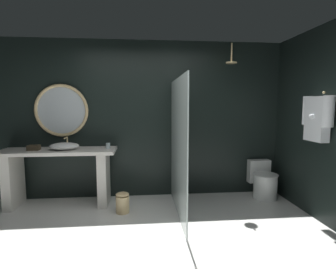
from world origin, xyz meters
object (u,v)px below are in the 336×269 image
at_px(tissue_box, 34,148).
at_px(toilet, 263,182).
at_px(round_wall_mirror, 61,110).
at_px(rain_shower_head, 231,60).
at_px(vessel_sink, 64,146).
at_px(tumbler_cup, 108,146).
at_px(waste_bin, 123,202).
at_px(hanging_bathrobe, 317,116).

height_order(tissue_box, toilet, tissue_box).
height_order(round_wall_mirror, rain_shower_head, rain_shower_head).
xyz_separation_m(vessel_sink, toilet, (3.21, 0.03, -0.66)).
relative_size(vessel_sink, rain_shower_head, 1.44).
height_order(tumbler_cup, toilet, tumbler_cup).
distance_m(rain_shower_head, waste_bin, 2.71).
xyz_separation_m(toilet, waste_bin, (-2.32, -0.42, -0.11)).
height_order(vessel_sink, tissue_box, vessel_sink).
bearing_deg(round_wall_mirror, vessel_sink, -70.03).
xyz_separation_m(tumbler_cup, rain_shower_head, (1.92, -0.06, 1.32)).
distance_m(tumbler_cup, waste_bin, 0.91).
xyz_separation_m(round_wall_mirror, rain_shower_head, (2.68, -0.31, 0.77)).
distance_m(tissue_box, waste_bin, 1.58).
distance_m(round_wall_mirror, rain_shower_head, 2.80).
bearing_deg(waste_bin, round_wall_mirror, 146.14).
relative_size(hanging_bathrobe, waste_bin, 2.18).
height_order(tissue_box, waste_bin, tissue_box).
bearing_deg(waste_bin, tissue_box, 164.15).
height_order(vessel_sink, toilet, vessel_sink).
xyz_separation_m(tumbler_cup, round_wall_mirror, (-0.75, 0.24, 0.55)).
bearing_deg(tumbler_cup, rain_shower_head, -1.90).
distance_m(vessel_sink, toilet, 3.28).
bearing_deg(tissue_box, hanging_bathrobe, -12.71).
distance_m(vessel_sink, round_wall_mirror, 0.61).
bearing_deg(tissue_box, rain_shower_head, -0.42).
relative_size(tumbler_cup, hanging_bathrobe, 0.14).
relative_size(round_wall_mirror, rain_shower_head, 2.75).
relative_size(vessel_sink, tumbler_cup, 5.00).
xyz_separation_m(vessel_sink, rain_shower_head, (2.58, -0.03, 1.31)).
xyz_separation_m(round_wall_mirror, waste_bin, (0.99, -0.67, -1.31)).
relative_size(tumbler_cup, waste_bin, 0.29).
bearing_deg(tumbler_cup, round_wall_mirror, 162.01).
height_order(tissue_box, hanging_bathrobe, hanging_bathrobe).
height_order(vessel_sink, round_wall_mirror, round_wall_mirror).
relative_size(tissue_box, toilet, 0.28).
bearing_deg(tissue_box, toilet, 0.68).
xyz_separation_m(tumbler_cup, hanging_bathrobe, (2.80, -0.92, 0.49)).
bearing_deg(vessel_sink, round_wall_mirror, 109.97).
height_order(vessel_sink, rain_shower_head, rain_shower_head).
relative_size(tissue_box, rain_shower_head, 0.54).
bearing_deg(tissue_box, round_wall_mirror, 39.74).
xyz_separation_m(rain_shower_head, hanging_bathrobe, (0.87, -0.86, -0.83)).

